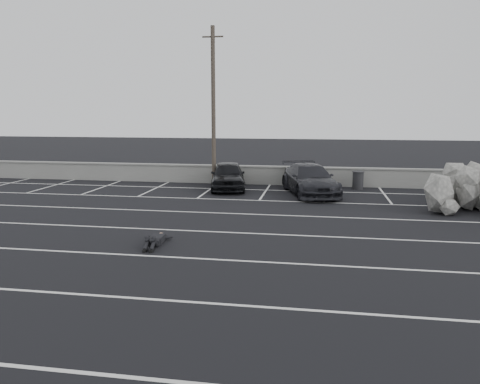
% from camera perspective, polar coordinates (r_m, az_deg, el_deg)
% --- Properties ---
extents(ground, '(120.00, 120.00, 0.00)m').
position_cam_1_polar(ground, '(13.50, -6.82, -7.98)').
color(ground, black).
rests_on(ground, ground).
extents(seawall, '(50.00, 0.45, 1.06)m').
position_cam_1_polar(seawall, '(26.81, 1.60, 2.15)').
color(seawall, gray).
rests_on(seawall, ground).
extents(stall_lines, '(36.00, 20.05, 0.01)m').
position_cam_1_polar(stall_lines, '(17.63, -3.04, -3.68)').
color(stall_lines, silver).
rests_on(stall_lines, ground).
extents(car_left, '(2.53, 4.60, 1.48)m').
position_cam_1_polar(car_left, '(25.01, -1.48, 2.04)').
color(car_left, black).
rests_on(car_left, ground).
extents(car_right, '(3.45, 5.52, 1.49)m').
position_cam_1_polar(car_right, '(23.70, 8.51, 1.52)').
color(car_right, black).
rests_on(car_right, ground).
extents(utility_pole, '(1.15, 0.23, 8.65)m').
position_cam_1_polar(utility_pole, '(26.17, -3.26, 10.36)').
color(utility_pole, '#4C4238').
rests_on(utility_pole, ground).
extents(trash_bin, '(0.67, 0.67, 0.97)m').
position_cam_1_polar(trash_bin, '(25.78, 14.19, 1.42)').
color(trash_bin, '#27272A').
rests_on(trash_bin, ground).
extents(person, '(1.13, 2.25, 0.43)m').
position_cam_1_polar(person, '(15.08, -10.05, -5.32)').
color(person, black).
rests_on(person, ground).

